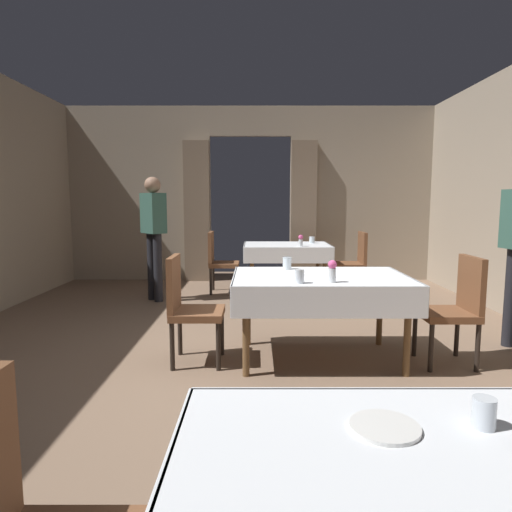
{
  "coord_description": "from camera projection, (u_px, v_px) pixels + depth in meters",
  "views": [
    {
      "loc": [
        0.1,
        -3.72,
        1.39
      ],
      "look_at": [
        0.11,
        0.28,
        0.9
      ],
      "focal_mm": 31.45,
      "sensor_mm": 36.0,
      "label": 1
    }
  ],
  "objects": [
    {
      "name": "dining_table_mid",
      "position": [
        318.0,
        285.0,
        3.9
      ],
      "size": [
        1.52,
        1.03,
        0.75
      ],
      "color": "brown",
      "rests_on": "ground"
    },
    {
      "name": "chair_far_right",
      "position": [
        352.0,
        259.0,
        6.75
      ],
      "size": [
        0.44,
        0.44,
        0.93
      ],
      "color": "black",
      "rests_on": "ground"
    },
    {
      "name": "chair_mid_left",
      "position": [
        186.0,
        304.0,
        3.83
      ],
      "size": [
        0.44,
        0.44,
        0.93
      ],
      "color": "black",
      "rests_on": "ground"
    },
    {
      "name": "glass_mid_b",
      "position": [
        298.0,
        276.0,
        3.52
      ],
      "size": [
        0.08,
        0.08,
        0.11
      ],
      "primitive_type": "cylinder",
      "color": "silver",
      "rests_on": "dining_table_mid"
    },
    {
      "name": "glass_far_b",
      "position": [
        310.0,
        240.0,
        6.85
      ],
      "size": [
        0.08,
        0.08,
        0.1
      ],
      "primitive_type": "cylinder",
      "color": "silver",
      "rests_on": "dining_table_far"
    },
    {
      "name": "ground",
      "position": [
        243.0,
        364.0,
        3.86
      ],
      "size": [
        10.08,
        10.08,
        0.0
      ],
      "primitive_type": "plane",
      "color": "#7A604C"
    },
    {
      "name": "dining_table_far",
      "position": [
        285.0,
        250.0,
        6.69
      ],
      "size": [
        1.27,
        0.94,
        0.75
      ],
      "color": "brown",
      "rests_on": "ground"
    },
    {
      "name": "chair_far_left",
      "position": [
        217.0,
        259.0,
        6.79
      ],
      "size": [
        0.44,
        0.44,
        0.93
      ],
      "color": "black",
      "rests_on": "ground"
    },
    {
      "name": "plate_near_a",
      "position": [
        383.0,
        427.0,
        1.27
      ],
      "size": [
        0.2,
        0.2,
        0.01
      ],
      "primitive_type": "cylinder",
      "color": "white",
      "rests_on": "dining_table_near"
    },
    {
      "name": "wall_back",
      "position": [
        249.0,
        194.0,
        7.82
      ],
      "size": [
        6.4,
        0.27,
        3.0
      ],
      "color": "gray",
      "rests_on": "ground"
    },
    {
      "name": "chair_mid_right",
      "position": [
        454.0,
        305.0,
        3.81
      ],
      "size": [
        0.44,
        0.44,
        0.93
      ],
      "color": "black",
      "rests_on": "ground"
    },
    {
      "name": "glass_near_b",
      "position": [
        482.0,
        412.0,
        1.28
      ],
      "size": [
        0.07,
        0.07,
        0.09
      ],
      "primitive_type": "cylinder",
      "color": "silver",
      "rests_on": "dining_table_near"
    },
    {
      "name": "flower_vase_mid",
      "position": [
        331.0,
        270.0,
        3.55
      ],
      "size": [
        0.07,
        0.07,
        0.18
      ],
      "color": "silver",
      "rests_on": "dining_table_mid"
    },
    {
      "name": "flower_vase_far",
      "position": [
        299.0,
        240.0,
        6.35
      ],
      "size": [
        0.07,
        0.07,
        0.17
      ],
      "color": "silver",
      "rests_on": "dining_table_far"
    },
    {
      "name": "glass_mid_c",
      "position": [
        285.0,
        263.0,
        4.24
      ],
      "size": [
        0.08,
        0.08,
        0.11
      ],
      "primitive_type": "cylinder",
      "color": "silver",
      "rests_on": "dining_table_mid"
    },
    {
      "name": "person_waiter_by_doorway",
      "position": [
        152.0,
        228.0,
        6.18
      ],
      "size": [
        0.4,
        0.42,
        1.72
      ],
      "color": "black",
      "rests_on": "ground"
    }
  ]
}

